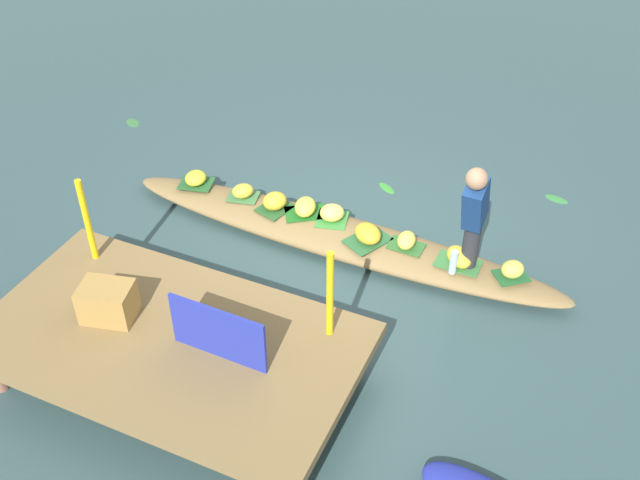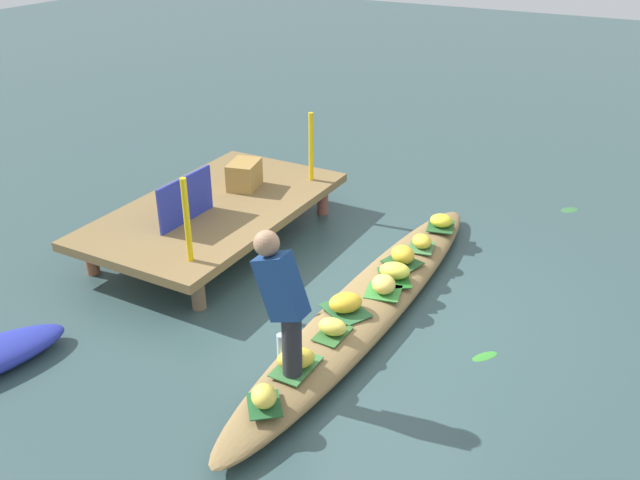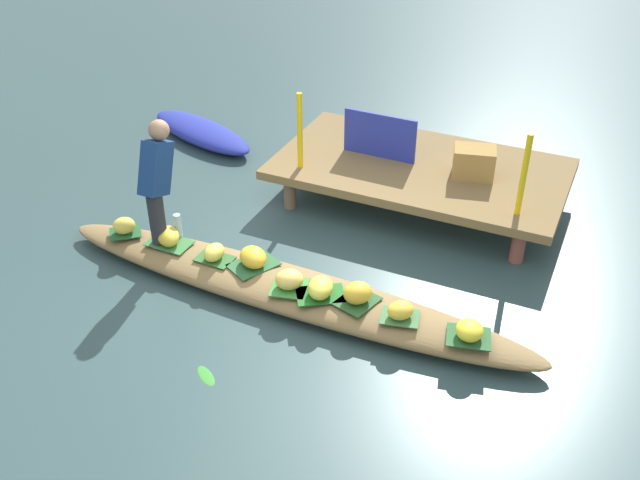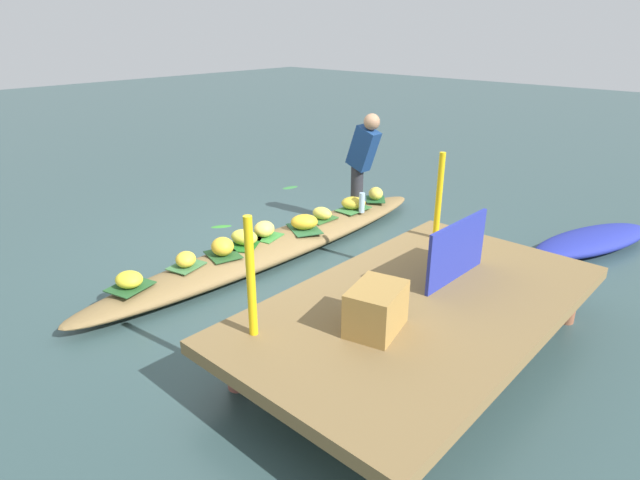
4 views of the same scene
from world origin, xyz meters
name	(u,v)px [view 2 (image 2 of 4)]	position (x,y,z in m)	size (l,w,h in m)	color
canal_water	(368,314)	(0.00, 0.00, 0.00)	(40.00, 40.00, 0.00)	#31494A
dock_platform	(216,209)	(0.57, 2.24, 0.41)	(3.20, 1.80, 0.47)	brown
vendor_boat	(369,304)	(0.00, 0.00, 0.11)	(4.93, 0.69, 0.23)	olive
leaf_mat_0	(441,226)	(1.77, -0.09, 0.23)	(0.37, 0.30, 0.01)	#255529
banana_bunch_0	(441,221)	(1.77, -0.09, 0.30)	(0.26, 0.23, 0.15)	yellow
leaf_mat_1	(296,366)	(-1.31, 0.04, 0.23)	(0.44, 0.28, 0.01)	#377238
banana_bunch_1	(296,358)	(-1.31, 0.04, 0.31)	(0.31, 0.21, 0.16)	gold
leaf_mat_2	(264,405)	(-1.83, 0.02, 0.23)	(0.31, 0.25, 0.01)	#1F542A
banana_bunch_2	(264,396)	(-1.83, 0.02, 0.31)	(0.22, 0.19, 0.17)	#EED24A
leaf_mat_3	(332,334)	(-0.76, 0.00, 0.23)	(0.36, 0.23, 0.01)	#2F632B
banana_bunch_3	(332,327)	(-0.76, 0.00, 0.30)	(0.26, 0.18, 0.15)	#EFD84E
leaf_mat_4	(383,292)	(0.10, -0.10, 0.23)	(0.32, 0.33, 0.01)	#388437
banana_bunch_4	(384,284)	(0.10, -0.10, 0.32)	(0.23, 0.26, 0.18)	#F9D059
leaf_mat_5	(421,247)	(1.16, -0.09, 0.23)	(0.33, 0.26, 0.01)	#3D703F
banana_bunch_5	(422,241)	(1.16, -0.09, 0.30)	(0.24, 0.20, 0.15)	yellow
leaf_mat_6	(345,310)	(-0.37, 0.07, 0.23)	(0.44, 0.32, 0.01)	#295D31
banana_bunch_6	(346,303)	(-0.37, 0.07, 0.32)	(0.32, 0.24, 0.17)	gold
leaf_mat_7	(402,262)	(0.74, -0.04, 0.23)	(0.37, 0.30, 0.01)	#265327
banana_bunch_7	(403,255)	(0.74, -0.04, 0.32)	(0.26, 0.23, 0.19)	gold
leaf_mat_8	(394,278)	(0.41, -0.09, 0.23)	(0.43, 0.29, 0.01)	#1D5F1E
banana_bunch_8	(395,271)	(0.41, -0.09, 0.31)	(0.31, 0.22, 0.16)	#E5DE47
vendor_person	(282,297)	(-1.40, 0.10, 0.93)	(0.20, 0.44, 1.24)	#28282D
water_bottle	(281,348)	(-1.29, 0.19, 0.35)	(0.07, 0.07, 0.26)	#A7C6DE
market_banner	(186,199)	(0.07, 2.24, 0.73)	(0.86, 0.03, 0.52)	#25309B
railing_post_west	(187,220)	(-0.63, 1.64, 0.90)	(0.06, 0.06, 0.87)	yellow
railing_post_east	(311,147)	(1.77, 1.64, 0.90)	(0.06, 0.06, 0.87)	yellow
produce_crate	(244,175)	(1.16, 2.23, 0.64)	(0.44, 0.32, 0.33)	#A17A3D
drifting_plant_0	(569,210)	(3.49, -1.25, 0.00)	(0.26, 0.15, 0.01)	#346C39
drifting_plant_2	(485,356)	(-0.12, -1.20, 0.00)	(0.27, 0.10, 0.01)	#368A2F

